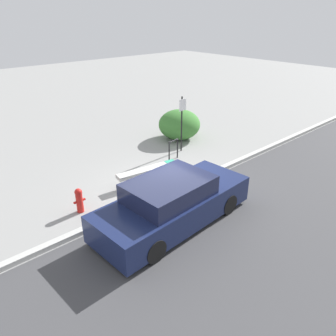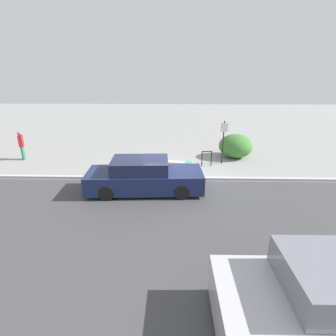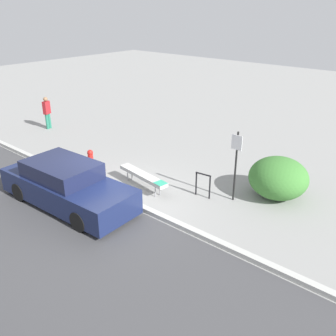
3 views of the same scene
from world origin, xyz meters
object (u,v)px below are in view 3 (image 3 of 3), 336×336
(bench, at_px, (143,176))
(bike_rack, at_px, (203,183))
(sign_post, at_px, (236,160))
(fire_hydrant, at_px, (91,159))
(pedestrian, at_px, (47,112))
(parked_car_near, at_px, (66,186))

(bench, bearing_deg, bike_rack, 31.41)
(bench, height_order, sign_post, sign_post)
(fire_hydrant, height_order, pedestrian, pedestrian)
(bike_rack, distance_m, fire_hydrant, 4.66)
(parked_car_near, bearing_deg, fire_hydrant, 123.47)
(bench, relative_size, bike_rack, 2.75)
(fire_hydrant, bearing_deg, pedestrian, 162.33)
(bench, relative_size, sign_post, 0.98)
(bike_rack, bearing_deg, pedestrian, 175.23)
(bike_rack, height_order, parked_car_near, parked_car_near)
(bench, bearing_deg, parked_car_near, -104.71)
(bench, bearing_deg, fire_hydrant, -168.67)
(bench, distance_m, pedestrian, 8.45)
(sign_post, bearing_deg, bench, -155.60)
(bench, xyz_separation_m, parked_car_near, (-1.01, -2.35, 0.19))
(fire_hydrant, relative_size, parked_car_near, 0.16)
(bench, height_order, fire_hydrant, fire_hydrant)
(pedestrian, distance_m, parked_car_near, 8.31)
(fire_hydrant, distance_m, pedestrian, 5.93)
(bike_rack, distance_m, sign_post, 1.32)
(bench, distance_m, parked_car_near, 2.57)
(fire_hydrant, distance_m, parked_car_near, 2.77)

